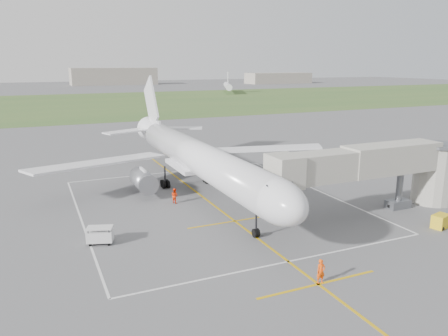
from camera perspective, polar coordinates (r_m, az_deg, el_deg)
name	(u,v)px	position (r m, az deg, el deg)	size (l,w,h in m)	color
ground	(199,194)	(52.67, -3.25, -3.45)	(700.00, 700.00, 0.00)	#525254
grass_strip	(80,104)	(178.72, -18.33, 7.94)	(700.00, 120.00, 0.02)	#395A27
apron_markings	(218,209)	(47.53, -0.75, -5.33)	(28.20, 60.00, 0.01)	#C4970B
airliner	(197,157)	(52.25, -3.60, 1.38)	(38.93, 46.75, 13.52)	silver
jet_bridge	(385,168)	(48.59, 20.31, 0.05)	(23.40, 5.00, 7.20)	#9A978B
gpu_unit	(441,221)	(46.87, 26.45, -6.25)	(1.99, 1.61, 1.31)	gold
baggage_cart	(100,235)	(39.93, -15.88, -8.45)	(2.50, 1.95, 1.52)	silver
ramp_worker_nose	(321,271)	(32.75, 12.54, -13.04)	(0.66, 0.43, 1.81)	#FF4C08
ramp_worker_wing	(175,196)	(49.49, -6.47, -3.61)	(0.83, 0.64, 1.71)	#FF3308
distant_hangars	(30,79)	(312.54, -24.05, 10.54)	(345.00, 49.00, 12.00)	gray
distant_aircraft	(80,89)	(217.92, -18.32, 9.78)	(168.17, 34.25, 8.85)	silver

